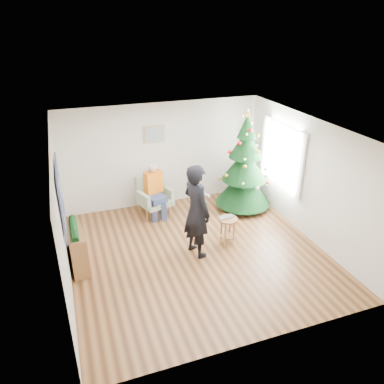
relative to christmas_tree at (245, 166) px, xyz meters
name	(u,v)px	position (x,y,z in m)	size (l,w,h in m)	color
floor	(197,252)	(-1.80, -1.53, -1.12)	(5.00, 5.00, 0.00)	brown
ceiling	(198,130)	(-1.80, -1.53, 1.48)	(5.00, 5.00, 0.00)	white
wall_back	(163,155)	(-1.80, 0.97, 0.18)	(5.00, 5.00, 0.00)	silver
wall_front	(262,272)	(-1.80, -4.03, 0.18)	(5.00, 5.00, 0.00)	silver
wall_left	(61,217)	(-4.30, -1.53, 0.18)	(5.00, 5.00, 0.00)	silver
wall_right	(308,179)	(0.70, -1.53, 0.18)	(5.00, 5.00, 0.00)	silver
window_panel	(282,155)	(0.67, -0.53, 0.38)	(0.04, 1.30, 1.40)	white
curtains	(281,155)	(0.64, -0.53, 0.38)	(0.05, 1.75, 1.50)	white
christmas_tree	(245,166)	(0.00, 0.00, 0.00)	(1.38, 1.38, 2.49)	#3F2816
stool	(228,231)	(-1.07, -1.41, -0.81)	(0.40, 0.40, 0.60)	brown
laptop	(228,218)	(-1.07, -1.41, -0.51)	(0.33, 0.21, 0.03)	silver
armchair	(154,201)	(-2.20, 0.37, -0.75)	(0.88, 0.86, 1.00)	gray
seated_person	(155,190)	(-2.19, 0.32, -0.45)	(0.50, 0.66, 1.31)	navy
standing_man	(196,211)	(-1.81, -1.53, -0.15)	(0.71, 0.46, 1.94)	black
game_controller	(207,195)	(-1.61, -1.56, 0.17)	(0.04, 0.13, 0.04)	white
console	(77,248)	(-4.13, -1.16, -0.72)	(0.30, 1.00, 0.80)	brown
garland	(74,229)	(-4.13, -1.16, -0.30)	(0.14, 0.14, 0.90)	black
tapestry	(61,196)	(-4.26, -1.23, 0.43)	(0.03, 1.50, 1.15)	black
framed_picture	(154,134)	(-2.00, 0.93, 0.73)	(0.52, 0.05, 0.42)	tan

